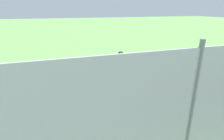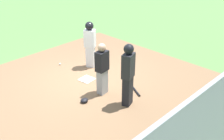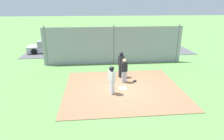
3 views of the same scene
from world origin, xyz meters
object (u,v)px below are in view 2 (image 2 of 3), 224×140
runner (90,42)px  baseball (60,64)px  umpire (128,74)px  baseball_bat (135,89)px  catcher_mask (84,100)px  home_plate (87,79)px  catcher (102,68)px

runner → baseball: bearing=-82.3°
umpire → baseball_bat: size_ratio=2.28×
baseball → catcher_mask: bearing=-111.5°
home_plate → catcher: bearing=-102.4°
baseball_bat → catcher_mask: (-1.55, 0.62, 0.03)m
baseball_bat → baseball: baseball is taller
home_plate → baseball: bearing=88.1°
catcher → home_plate: bearing=-19.6°
catcher_mask → baseball_bat: bearing=-21.7°
runner → baseball_bat: runner is taller
runner → baseball: size_ratio=22.97×
catcher → baseball_bat: bearing=-134.4°
umpire → runner: 2.78m
home_plate → baseball_bat: size_ratio=0.54×
baseball_bat → baseball: size_ratio=11.02×
home_plate → baseball: baseball is taller
catcher → umpire: umpire is taller
home_plate → baseball: (0.05, 1.57, 0.03)m
home_plate → baseball: 1.58m
home_plate → runner: (0.78, 0.66, 0.97)m
home_plate → catcher_mask: (-0.96, -0.99, 0.05)m
catcher → baseball: (0.27, 2.57, -0.81)m
umpire → runner: size_ratio=1.10×
runner → baseball_bat: (-0.19, -2.26, -0.95)m
runner → catcher: bearing=28.2°
catcher → runner: (1.00, 1.65, 0.13)m
catcher → runner: bearing=-38.3°
baseball_bat → baseball: 3.23m
runner → home_plate: bearing=9.6°
catcher → baseball: catcher is taller
catcher → catcher_mask: 1.08m
catcher → baseball_bat: (0.81, -0.61, -0.82)m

